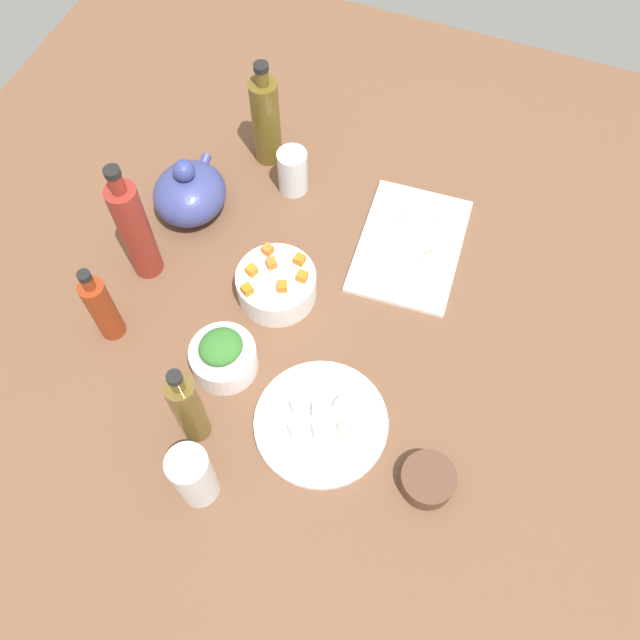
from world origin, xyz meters
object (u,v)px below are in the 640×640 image
(bowl_small_side, at_px, (428,480))
(drinking_glass_0, at_px, (293,171))
(bottle_0, at_px, (102,308))
(plate_tofu, at_px, (321,423))
(bowl_carrots, at_px, (277,285))
(drinking_glass_1, at_px, (193,476))
(bowl_greens, at_px, (224,359))
(cutting_board, at_px, (410,245))
(bottle_2, at_px, (266,120))
(bottle_1, at_px, (135,230))
(teapot, at_px, (190,193))
(bottle_3, at_px, (188,408))

(bowl_small_side, height_order, drinking_glass_0, drinking_glass_0)
(drinking_glass_0, bearing_deg, bottle_0, 157.19)
(plate_tofu, height_order, drinking_glass_0, drinking_glass_0)
(bowl_carrots, relative_size, drinking_glass_1, 1.09)
(bowl_greens, xyz_separation_m, bottle_0, (-0.01, 0.23, 0.05))
(plate_tofu, relative_size, bottle_0, 1.22)
(cutting_board, bearing_deg, bowl_greens, 148.02)
(cutting_board, bearing_deg, bottle_0, 129.61)
(bottle_2, bearing_deg, cutting_board, -108.61)
(bowl_small_side, height_order, bottle_1, bottle_1)
(cutting_board, xyz_separation_m, teapot, (-0.07, 0.46, 0.05))
(plate_tofu, bearing_deg, drinking_glass_0, 27.29)
(drinking_glass_1, bearing_deg, bottle_3, 28.27)
(bowl_greens, height_order, bowl_small_side, bowl_greens)
(cutting_board, height_order, bottle_3, bottle_3)
(bowl_carrots, distance_m, drinking_glass_1, 0.41)
(teapot, relative_size, drinking_glass_0, 1.69)
(cutting_board, height_order, teapot, teapot)
(bottle_1, distance_m, drinking_glass_1, 0.48)
(bowl_small_side, xyz_separation_m, teapot, (0.39, 0.63, 0.03))
(bowl_carrots, bearing_deg, plate_tofu, -141.41)
(bottle_1, bearing_deg, bowl_carrots, -82.59)
(plate_tofu, xyz_separation_m, bowl_greens, (0.04, 0.21, 0.02))
(plate_tofu, bearing_deg, bottle_0, 85.39)
(teapot, bearing_deg, bottle_1, 173.33)
(teapot, relative_size, bottle_3, 0.77)
(plate_tofu, distance_m, drinking_glass_0, 0.55)
(bowl_greens, relative_size, teapot, 0.70)
(bowl_greens, height_order, drinking_glass_1, drinking_glass_1)
(bowl_greens, bearing_deg, drinking_glass_1, -166.09)
(bowl_carrots, xyz_separation_m, drinking_glass_1, (-0.41, -0.03, 0.04))
(plate_tofu, bearing_deg, bottle_3, 113.51)
(bowl_carrots, height_order, bottle_2, bottle_2)
(teapot, bearing_deg, bowl_carrots, -117.71)
(cutting_board, distance_m, bowl_carrots, 0.29)
(plate_tofu, distance_m, teapot, 0.56)
(bottle_1, bearing_deg, bottle_2, -16.89)
(bottle_2, distance_m, drinking_glass_1, 0.76)
(plate_tofu, bearing_deg, bottle_2, 31.38)
(bottle_1, xyz_separation_m, bottle_2, (0.36, -0.11, -0.02))
(bottle_2, bearing_deg, bottle_0, 168.53)
(bottle_3, bearing_deg, bottle_0, 62.73)
(bowl_carrots, relative_size, bottle_1, 0.53)
(bowl_carrots, distance_m, bottle_0, 0.33)
(drinking_glass_0, bearing_deg, bottle_2, 52.84)
(bowl_small_side, height_order, teapot, teapot)
(bowl_small_side, distance_m, bottle_2, 0.80)
(bowl_carrots, distance_m, bottle_2, 0.37)
(teapot, xyz_separation_m, bottle_2, (0.20, -0.09, 0.05))
(cutting_board, bearing_deg, teapot, 99.02)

